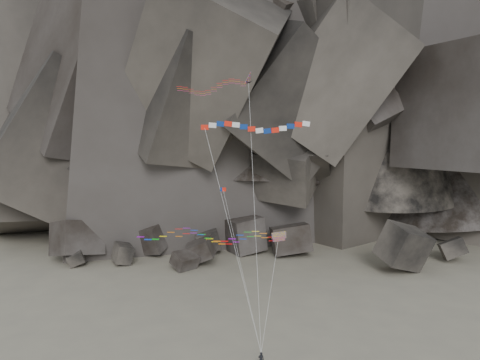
{
  "coord_description": "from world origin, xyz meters",
  "views": [
    {
      "loc": [
        2.07,
        -48.08,
        23.11
      ],
      "look_at": [
        -0.46,
        6.0,
        17.53
      ],
      "focal_mm": 35.0,
      "sensor_mm": 36.0,
      "label": 1
    }
  ],
  "objects_px": {
    "kite_flyer": "(261,359)",
    "pennant_kite": "(228,213)",
    "delta_kite": "(209,87)",
    "parafoil_kite": "(204,235)",
    "banner_kite": "(255,127)"
  },
  "relations": [
    {
      "from": "parafoil_kite",
      "to": "pennant_kite",
      "type": "xyz_separation_m",
      "value": [
        2.41,
        1.46,
        2.03
      ]
    },
    {
      "from": "delta_kite",
      "to": "parafoil_kite",
      "type": "distance_m",
      "value": 17.17
    },
    {
      "from": "kite_flyer",
      "to": "parafoil_kite",
      "type": "bearing_deg",
      "value": -15.54
    },
    {
      "from": "kite_flyer",
      "to": "pennant_kite",
      "type": "relative_size",
      "value": 0.11
    },
    {
      "from": "delta_kite",
      "to": "parafoil_kite",
      "type": "bearing_deg",
      "value": -68.24
    },
    {
      "from": "kite_flyer",
      "to": "pennant_kite",
      "type": "xyz_separation_m",
      "value": [
        -3.48,
        3.71,
        13.85
      ]
    },
    {
      "from": "pennant_kite",
      "to": "delta_kite",
      "type": "bearing_deg",
      "value": 120.06
    },
    {
      "from": "kite_flyer",
      "to": "pennant_kite",
      "type": "height_order",
      "value": "pennant_kite"
    },
    {
      "from": "parafoil_kite",
      "to": "pennant_kite",
      "type": "distance_m",
      "value": 3.47
    },
    {
      "from": "kite_flyer",
      "to": "banner_kite",
      "type": "xyz_separation_m",
      "value": [
        -0.76,
        7.62,
        22.7
      ]
    },
    {
      "from": "delta_kite",
      "to": "parafoil_kite",
      "type": "height_order",
      "value": "delta_kite"
    },
    {
      "from": "banner_kite",
      "to": "parafoil_kite",
      "type": "distance_m",
      "value": 13.18
    },
    {
      "from": "kite_flyer",
      "to": "banner_kite",
      "type": "distance_m",
      "value": 23.96
    },
    {
      "from": "kite_flyer",
      "to": "parafoil_kite",
      "type": "distance_m",
      "value": 13.39
    },
    {
      "from": "kite_flyer",
      "to": "pennant_kite",
      "type": "bearing_deg",
      "value": -41.41
    }
  ]
}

